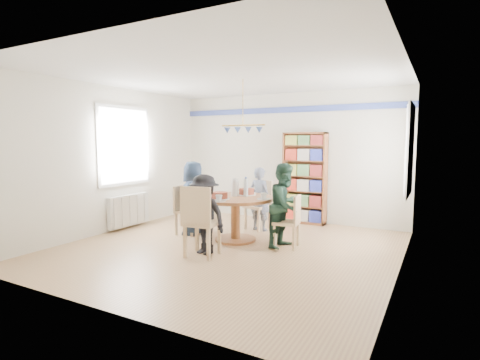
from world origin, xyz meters
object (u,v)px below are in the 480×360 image
Objects in this scene: person_far at (260,199)px; chair_right at (291,219)px; person_right at (285,205)px; chair_near at (200,218)px; person_near at (204,214)px; chair_far at (260,202)px; dining_table at (235,208)px; chair_left at (184,207)px; person_left at (193,198)px; radiator at (129,210)px; bookshelf at (305,179)px.

chair_right is at bearing 146.11° from person_far.
chair_near is at bearing 149.20° from person_right.
person_right is 1.19m from person_far.
person_near is at bearing 95.26° from person_far.
chair_right is at bearing -44.40° from chair_far.
dining_table is 0.90m from person_right.
chair_left is 1.47m from chair_far.
person_left is (0.18, 0.05, 0.18)m from chair_left.
person_left reaches higher than chair_left.
chair_left is 1.42m from person_far.
chair_near is 0.79× the size of person_left.
chair_far is at bearing 44.57° from chair_left.
person_right is at bearing 143.12° from person_far.
dining_table is 1.00m from chair_right.
person_right reaches higher than person_left.
bookshelf reaches higher than radiator.
bookshelf is at bearing 17.02° from person_right.
chair_left is 2.05m from chair_right.
person_far is (0.04, 0.87, 0.05)m from dining_table.
person_left reaches higher than person_near.
chair_right is (0.99, 0.02, -0.09)m from dining_table.
person_left is at bearing 143.77° from person_near.
bookshelf is at bearing 88.30° from person_near.
chair_far is 1.13m from bookshelf.
person_right is at bearing 81.21° from person_left.
chair_right is 0.70× the size of person_far.
chair_far is at bearing 135.60° from chair_right.
bookshelf reaches higher than chair_near.
person_right is 1.88m from bookshelf.
chair_right is 0.64× the size of person_left.
person_far is (0.04, 1.95, 0.02)m from chair_near.
chair_near is 1.42m from person_left.
chair_near is (0.02, -2.09, 0.06)m from chair_far.
chair_far reaches higher than chair_left.
dining_table is 2.00m from bookshelf.
person_near is at bearing -17.78° from radiator.
person_left is 0.71× the size of bookshelf.
person_far reaches higher than chair_near.
chair_right is 0.81× the size of chair_near.
dining_table is at bearing 95.04° from person_far.
chair_far is 2.09m from chair_near.
radiator is 0.83× the size of person_far.
person_far is at bearing 123.40° from person_left.
radiator is at bearing -91.35° from person_left.
bookshelf is (2.88, 2.04, 0.57)m from radiator.
person_right reaches higher than chair_right.
chair_left is 0.66× the size of person_left.
chair_near is at bearing -131.67° from chair_right.
radiator is 0.83× the size of person_near.
bookshelf is at bearing 78.97° from chair_near.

